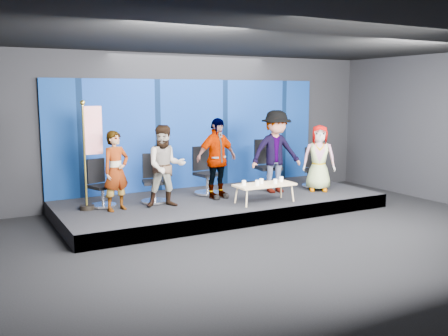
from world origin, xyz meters
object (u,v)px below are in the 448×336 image
Objects in this scene: chair_e at (313,174)px; flag_stand at (90,152)px; chair_c at (206,179)px; mug_c at (261,181)px; mug_d at (275,181)px; panelist_c at (217,158)px; chair_d at (267,172)px; coffee_table at (265,185)px; mug_e at (281,179)px; panelist_e at (319,158)px; mug_b at (257,183)px; panelist_a at (116,171)px; panelist_d at (276,152)px; chair_a at (101,191)px; panelist_b at (166,166)px; chair_b at (154,187)px; mug_a at (244,183)px.

flag_stand is at bearing -147.87° from chair_e.
chair_c is 1.47m from mug_c.
panelist_c is at bearing 133.96° from mug_d.
panelist_c reaches higher than mug_c.
chair_d is at bearing 63.15° from mug_d.
chair_e is 0.74× the size of coffee_table.
mug_c is at bearing -122.87° from chair_e.
chair_d is 1.60m from coffee_table.
chair_c is 2.77m from flag_stand.
panelist_c is 1.47m from mug_e.
mug_b is at bearing -131.14° from panelist_e.
mug_e is (-0.45, -1.23, 0.06)m from chair_d.
panelist_e is at bearing -22.54° from panelist_a.
panelist_d is at bearing 39.62° from mug_b.
mug_c is at bearing -133.31° from panelist_e.
mug_e is (3.60, -1.19, 0.13)m from chair_a.
panelist_a is 1.21× the size of coffee_table.
chair_e is (4.95, 0.13, -0.47)m from panelist_a.
mug_b is at bearing -73.73° from panelist_c.
mug_e is at bearing 29.96° from mug_d.
mug_e is 0.05× the size of flag_stand.
panelist_b is 0.94× the size of panelist_c.
mug_d is (3.34, -1.33, 0.13)m from chair_a.
chair_a reaches higher than mug_e.
chair_c is 0.70× the size of panelist_e.
chair_b is 1.48m from panelist_c.
panelist_a is 0.83× the size of panelist_d.
panelist_a is 4.77m from panelist_e.
flag_stand reaches higher than chair_c.
chair_a is 5.15m from chair_e.
chair_c is 0.84× the size of coffee_table.
chair_a is at bearing 160.78° from panelist_c.
chair_b is 1.37m from chair_c.
mug_d is (3.16, -0.87, -0.34)m from panelist_a.
mug_d is at bearing -67.74° from chair_c.
mug_c is at bearing -3.63° from panelist_b.
panelist_d reaches higher than chair_c.
panelist_d is (1.51, -0.07, 0.07)m from panelist_c.
panelist_e is at bearing 10.52° from panelist_b.
panelist_b is at bearing -169.34° from panelist_d.
panelist_b reaches higher than mug_d.
panelist_c reaches higher than mug_b.
panelist_a is 3.77m from panelist_d.
panelist_c is (0.01, -0.51, 0.52)m from chair_c.
mug_c is at bearing -2.95° from mug_a.
mug_b reaches higher than mug_d.
chair_b reaches higher than mug_c.
mug_e reaches higher than mug_a.
chair_b is 0.70m from panelist_b.
chair_a is at bearing -154.87° from panelist_e.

